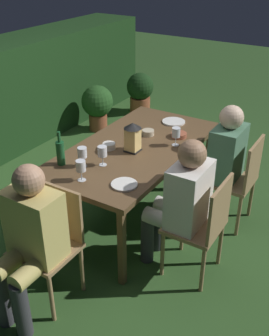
{
  "coord_description": "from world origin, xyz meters",
  "views": [
    {
      "loc": [
        -2.81,
        -1.73,
        2.36
      ],
      "look_at": [
        0.0,
        0.0,
        0.53
      ],
      "focal_mm": 43.78,
      "sensor_mm": 36.0,
      "label": 1
    }
  ],
  "objects_px": {
    "chair_head_near": "(51,239)",
    "wine_glass_a": "(102,152)",
    "dining_table": "(134,151)",
    "person_in_green": "(220,158)",
    "chair_side_left_b": "(238,178)",
    "lantern_centerpiece": "(133,136)",
    "person_in_mustard": "(29,237)",
    "green_bottle_on_table": "(60,152)",
    "person_in_cream": "(181,199)",
    "bowl_olives": "(148,132)",
    "wine_glass_c": "(82,153)",
    "bowl_salad": "(179,135)",
    "plate_b": "(124,184)",
    "potted_plant_corner": "(140,91)",
    "wine_glass_d": "(81,167)",
    "chair_side_left_a": "(203,224)",
    "plate_a": "(174,122)",
    "wine_glass_b": "(176,133)",
    "bowl_bread": "(109,146)",
    "potted_plant_by_hedge": "(97,104)"
  },
  "relations": [
    {
      "from": "chair_side_left_b",
      "to": "person_in_cream",
      "type": "bearing_deg",
      "value": 166.38
    },
    {
      "from": "chair_head_near",
      "to": "chair_side_left_b",
      "type": "bearing_deg",
      "value": -29.0
    },
    {
      "from": "dining_table",
      "to": "chair_head_near",
      "type": "distance_m",
      "value": 1.16
    },
    {
      "from": "person_in_mustard",
      "to": "wine_glass_c",
      "type": "distance_m",
      "value": 0.85
    },
    {
      "from": "wine_glass_a",
      "to": "green_bottle_on_table",
      "type": "bearing_deg",
      "value": 118.91
    },
    {
      "from": "lantern_centerpiece",
      "to": "potted_plant_by_hedge",
      "type": "relative_size",
      "value": 0.41
    },
    {
      "from": "dining_table",
      "to": "person_in_green",
      "type": "distance_m",
      "value": 0.78
    },
    {
      "from": "wine_glass_d",
      "to": "plate_a",
      "type": "distance_m",
      "value": 1.4
    },
    {
      "from": "person_in_green",
      "to": "plate_b",
      "type": "distance_m",
      "value": 1.09
    },
    {
      "from": "potted_plant_corner",
      "to": "bowl_bread",
      "type": "bearing_deg",
      "value": -154.71
    },
    {
      "from": "chair_side_left_a",
      "to": "plate_a",
      "type": "distance_m",
      "value": 1.37
    },
    {
      "from": "chair_side_left_b",
      "to": "bowl_bread",
      "type": "xyz_separation_m",
      "value": [
        -0.57,
        1.02,
        0.3
      ]
    },
    {
      "from": "plate_a",
      "to": "plate_b",
      "type": "height_order",
      "value": "same"
    },
    {
      "from": "bowl_olives",
      "to": "potted_plant_by_hedge",
      "type": "bearing_deg",
      "value": 50.66
    },
    {
      "from": "wine_glass_d",
      "to": "chair_head_near",
      "type": "bearing_deg",
      "value": -175.83
    },
    {
      "from": "person_in_cream",
      "to": "bowl_olives",
      "type": "xyz_separation_m",
      "value": [
        0.67,
        0.68,
        0.14
      ]
    },
    {
      "from": "wine_glass_b",
      "to": "plate_a",
      "type": "relative_size",
      "value": 0.73
    },
    {
      "from": "wine_glass_c",
      "to": "bowl_salad",
      "type": "xyz_separation_m",
      "value": [
        0.93,
        -0.41,
        -0.1
      ]
    },
    {
      "from": "wine_glass_d",
      "to": "wine_glass_c",
      "type": "bearing_deg",
      "value": 35.2
    },
    {
      "from": "chair_side_left_a",
      "to": "plate_a",
      "type": "height_order",
      "value": "chair_side_left_a"
    },
    {
      "from": "green_bottle_on_table",
      "to": "potted_plant_corner",
      "type": "xyz_separation_m",
      "value": [
        3.02,
        1.05,
        -0.52
      ]
    },
    {
      "from": "green_bottle_on_table",
      "to": "bowl_olives",
      "type": "distance_m",
      "value": 0.93
    },
    {
      "from": "dining_table",
      "to": "person_in_mustard",
      "type": "height_order",
      "value": "person_in_mustard"
    },
    {
      "from": "bowl_salad",
      "to": "wine_glass_c",
      "type": "bearing_deg",
      "value": 156.04
    },
    {
      "from": "wine_glass_a",
      "to": "bowl_bread",
      "type": "distance_m",
      "value": 0.32
    },
    {
      "from": "chair_head_near",
      "to": "wine_glass_a",
      "type": "bearing_deg",
      "value": 2.79
    },
    {
      "from": "wine_glass_c",
      "to": "bowl_olives",
      "type": "xyz_separation_m",
      "value": [
        0.81,
        -0.14,
        -0.09
      ]
    },
    {
      "from": "dining_table",
      "to": "wine_glass_d",
      "type": "bearing_deg",
      "value": 177.58
    },
    {
      "from": "lantern_centerpiece",
      "to": "wine_glass_d",
      "type": "distance_m",
      "value": 0.64
    },
    {
      "from": "chair_side_left_a",
      "to": "bowl_salad",
      "type": "height_order",
      "value": "chair_side_left_a"
    },
    {
      "from": "person_in_green",
      "to": "potted_plant_corner",
      "type": "xyz_separation_m",
      "value": [
        2.01,
        2.05,
        -0.3
      ]
    },
    {
      "from": "wine_glass_d",
      "to": "dining_table",
      "type": "bearing_deg",
      "value": -2.42
    },
    {
      "from": "potted_plant_by_hedge",
      "to": "potted_plant_corner",
      "type": "xyz_separation_m",
      "value": [
        0.9,
        -0.16,
        -0.03
      ]
    },
    {
      "from": "person_in_mustard",
      "to": "person_in_green",
      "type": "bearing_deg",
      "value": -20.81
    },
    {
      "from": "person_in_cream",
      "to": "bowl_bread",
      "type": "height_order",
      "value": "person_in_cream"
    },
    {
      "from": "dining_table",
      "to": "bowl_salad",
      "type": "xyz_separation_m",
      "value": [
        0.38,
        -0.25,
        0.08
      ]
    },
    {
      "from": "person_in_green",
      "to": "bowl_salad",
      "type": "xyz_separation_m",
      "value": [
        -0.02,
        0.41,
        0.14
      ]
    },
    {
      "from": "dining_table",
      "to": "green_bottle_on_table",
      "type": "distance_m",
      "value": 0.71
    },
    {
      "from": "chair_side_left_b",
      "to": "plate_a",
      "type": "height_order",
      "value": "chair_side_left_b"
    },
    {
      "from": "chair_side_left_a",
      "to": "plate_a",
      "type": "relative_size",
      "value": 3.76
    },
    {
      "from": "dining_table",
      "to": "lantern_centerpiece",
      "type": "height_order",
      "value": "lantern_centerpiece"
    },
    {
      "from": "chair_head_near",
      "to": "chair_side_left_b",
      "type": "distance_m",
      "value": 1.77
    },
    {
      "from": "chair_head_near",
      "to": "bowl_bread",
      "type": "distance_m",
      "value": 1.04
    },
    {
      "from": "dining_table",
      "to": "bowl_salad",
      "type": "distance_m",
      "value": 0.47
    },
    {
      "from": "chair_side_left_a",
      "to": "plate_a",
      "type": "bearing_deg",
      "value": 36.86
    },
    {
      "from": "wine_glass_d",
      "to": "bowl_salad",
      "type": "xyz_separation_m",
      "value": [
        1.11,
        -0.28,
        -0.1
      ]
    },
    {
      "from": "person_in_cream",
      "to": "potted_plant_corner",
      "type": "xyz_separation_m",
      "value": [
        2.82,
        2.05,
        -0.3
      ]
    },
    {
      "from": "wine_glass_b",
      "to": "bowl_salad",
      "type": "relative_size",
      "value": 1.15
    },
    {
      "from": "person_in_cream",
      "to": "chair_side_left_a",
      "type": "bearing_deg",
      "value": -90.0
    },
    {
      "from": "chair_side_left_b",
      "to": "lantern_centerpiece",
      "type": "bearing_deg",
      "value": 121.18
    }
  ]
}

